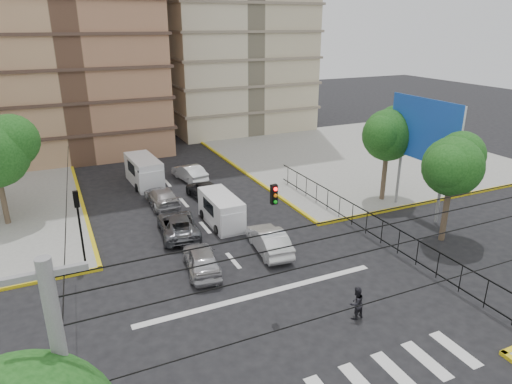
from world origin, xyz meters
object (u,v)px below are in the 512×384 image
van_right_lane (222,211)px  pedestrian_crosswalk (356,303)px  car_silver_front_left (202,259)px  car_white_front_right (269,240)px  traffic_light_nw (79,216)px  van_left_lane (145,172)px

van_right_lane → pedestrian_crosswalk: van_right_lane is taller
van_right_lane → car_silver_front_left: size_ratio=1.08×
van_right_lane → car_white_front_right: bearing=-76.4°
van_right_lane → pedestrian_crosswalk: bearing=-81.7°
traffic_light_nw → car_white_front_right: 10.78m
van_left_lane → pedestrian_crosswalk: (4.88, -22.68, -0.33)m
van_right_lane → car_silver_front_left: bearing=-121.8°
car_white_front_right → pedestrian_crosswalk: 7.64m
traffic_light_nw → pedestrian_crosswalk: 15.11m
van_right_lane → car_white_front_right: 4.87m
car_silver_front_left → traffic_light_nw: bearing=-20.5°
car_silver_front_left → car_white_front_right: 4.43m
traffic_light_nw → car_silver_front_left: size_ratio=1.04×
van_left_lane → car_white_front_right: (4.18, -15.07, -0.39)m
van_left_lane → car_white_front_right: 15.64m
pedestrian_crosswalk → traffic_light_nw: bearing=-51.5°
pedestrian_crosswalk → van_right_lane: bearing=-89.7°
traffic_light_nw → car_silver_front_left: (5.79, -3.17, -2.39)m
traffic_light_nw → car_white_front_right: bearing=-14.4°
car_silver_front_left → car_white_front_right: size_ratio=0.94×
pedestrian_crosswalk → car_white_front_right: bearing=-93.0°
car_silver_front_left → car_white_front_right: bearing=-164.7°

